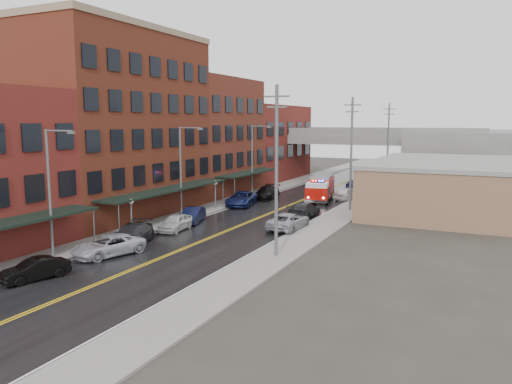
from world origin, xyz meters
The scene contains 34 objects.
ground centered at (0.00, 0.00, 0.00)m, with size 220.00×220.00×0.00m, color #2D2B26.
road centered at (0.00, 30.00, 0.01)m, with size 11.00×160.00×0.02m, color black.
sidewalk_left centered at (-7.30, 30.00, 0.07)m, with size 3.00×160.00×0.15m, color slate.
sidewalk_right centered at (7.30, 30.00, 0.07)m, with size 3.00×160.00×0.15m, color slate.
curb_left centered at (-5.65, 30.00, 0.07)m, with size 0.30×160.00×0.15m, color gray.
curb_right centered at (5.65, 30.00, 0.07)m, with size 0.30×160.00×0.15m, color gray.
brick_building_b centered at (-13.30, 23.00, 9.00)m, with size 9.00×20.00×18.00m, color #5E2618.
brick_building_c centered at (-13.30, 40.50, 7.50)m, with size 9.00×15.00×15.00m, color #5B281B.
brick_building_far centered at (-13.30, 58.00, 6.00)m, with size 9.00×20.00×12.00m, color maroon.
tan_building centered at (16.00, 40.00, 2.50)m, with size 14.00×22.00×5.00m, color #856348.
right_far_block centered at (18.00, 70.00, 4.00)m, with size 18.00×30.00×8.00m, color slate.
awning_1 centered at (-7.49, 23.00, 2.99)m, with size 2.60×18.00×3.09m.
awning_2 centered at (-7.49, 40.50, 2.99)m, with size 2.60×13.00×3.09m.
globe_lamp_1 centered at (-6.40, 16.00, 2.31)m, with size 0.44×0.44×3.12m.
globe_lamp_2 centered at (-6.40, 30.00, 2.31)m, with size 0.44×0.44×3.12m.
street_lamp_0 centered at (-6.55, 8.00, 5.19)m, with size 2.64×0.22×9.00m.
street_lamp_1 centered at (-6.55, 24.00, 5.19)m, with size 2.64×0.22×9.00m.
street_lamp_2 centered at (-6.55, 40.00, 5.19)m, with size 2.64×0.22×9.00m.
utility_pole_0 centered at (7.20, 15.00, 6.31)m, with size 1.80×0.24×12.00m.
utility_pole_1 centered at (7.20, 35.00, 6.31)m, with size 1.80×0.24×12.00m.
utility_pole_2 centered at (7.20, 55.00, 6.31)m, with size 1.80×0.24×12.00m.
overpass centered at (0.00, 62.00, 5.99)m, with size 40.00×10.00×7.50m.
fire_truck centered at (2.10, 40.52, 1.59)m, with size 4.39×8.39×2.94m.
parked_car_left_1 centered at (-3.95, 4.03, 0.66)m, with size 1.40×4.02×1.32m, color black.
parked_car_left_2 centered at (-3.77, 10.20, 0.73)m, with size 2.42×5.25×1.46m, color #B1B2B9.
parked_car_left_3 centered at (-4.30, 13.45, 0.80)m, with size 2.25×5.53×1.60m, color #252527.
parked_car_left_4 centered at (-4.16, 19.13, 0.73)m, with size 1.73×4.31×1.47m, color silver.
parked_car_left_5 centered at (-4.72, 22.80, 0.72)m, with size 1.52×4.36×1.44m, color black.
parked_car_left_6 centered at (-4.87, 33.20, 0.81)m, with size 2.68×5.81×1.62m, color #151F52.
parked_car_left_7 centered at (-4.40, 39.20, 0.78)m, with size 2.20×5.40×1.57m, color black.
parked_car_right_0 centered at (4.64, 23.80, 0.76)m, with size 2.51×5.44×1.51m, color #989AA0.
parked_car_right_1 centered at (3.86, 29.94, 0.75)m, with size 2.09×5.14×1.49m, color black.
parked_car_right_2 centered at (5.00, 42.56, 0.78)m, with size 1.85×4.60×1.57m, color white.
parked_car_right_3 centered at (3.71, 52.20, 0.68)m, with size 1.44×4.13×1.36m, color black.
Camera 1 is at (20.65, -16.55, 9.55)m, focal length 35.00 mm.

